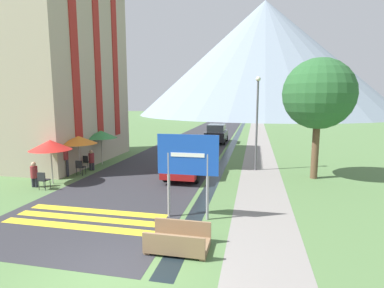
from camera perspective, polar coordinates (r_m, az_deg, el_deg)
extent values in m
plane|color=#517542|center=(26.57, 4.85, -0.62)|extent=(160.00, 160.00, 0.00)
cube|color=#2D2D33|center=(36.73, 2.92, 1.91)|extent=(6.40, 60.00, 0.01)
cube|color=gray|center=(36.28, 12.48, 1.64)|extent=(2.20, 60.00, 0.01)
cube|color=black|center=(36.34, 8.69, 1.75)|extent=(0.60, 60.00, 0.00)
cube|color=yellow|center=(10.97, -21.26, -14.44)|extent=(5.44, 0.44, 0.01)
cube|color=yellow|center=(11.51, -19.31, -13.23)|extent=(5.44, 0.44, 0.01)
cube|color=yellow|center=(12.07, -17.56, -12.12)|extent=(5.44, 0.44, 0.01)
cone|color=gray|center=(89.81, 13.47, 15.53)|extent=(69.48, 69.48, 31.26)
cube|color=tan|center=(22.12, -23.58, 13.54)|extent=(5.17, 9.09, 12.80)
cube|color=maroon|center=(18.61, -21.38, 14.77)|extent=(0.06, 0.70, 9.60)
cube|color=maroon|center=(20.75, -17.50, 14.24)|extent=(0.06, 0.70, 9.60)
cube|color=maroon|center=(22.95, -14.36, 13.76)|extent=(0.06, 0.70, 9.60)
cylinder|color=gray|center=(10.74, -4.45, -7.78)|extent=(0.10, 0.10, 2.34)
cylinder|color=gray|center=(10.45, 2.97, -8.23)|extent=(0.10, 0.10, 2.34)
cube|color=#1947B7|center=(10.29, -0.83, -2.07)|extent=(2.15, 0.05, 1.41)
cube|color=white|center=(10.26, -0.87, -2.10)|extent=(1.18, 0.02, 0.14)
cube|color=#846647|center=(8.86, -2.63, -18.56)|extent=(1.70, 1.10, 0.12)
cube|color=#846647|center=(8.29, -3.58, -18.36)|extent=(1.70, 0.08, 0.45)
cube|color=#846647|center=(9.19, -1.82, -15.58)|extent=(1.70, 0.08, 0.45)
cube|color=#846647|center=(9.11, -7.58, -18.54)|extent=(0.16, 0.99, 0.08)
cube|color=#846647|center=(8.77, 2.55, -19.62)|extent=(0.16, 0.99, 0.08)
cube|color=#A31919|center=(16.54, -0.94, -3.59)|extent=(1.74, 4.55, 0.84)
cube|color=#23282D|center=(16.18, -1.12, -1.12)|extent=(1.48, 2.50, 0.68)
cylinder|color=black|center=(18.16, -2.50, -3.86)|extent=(0.18, 0.60, 0.60)
cylinder|color=black|center=(17.83, 2.69, -4.10)|extent=(0.18, 0.60, 0.60)
cylinder|color=black|center=(15.52, -5.11, -6.02)|extent=(0.18, 0.60, 0.60)
cylinder|color=black|center=(15.12, 0.96, -6.37)|extent=(0.18, 0.60, 0.60)
cube|color=black|center=(29.27, 4.73, 1.64)|extent=(1.85, 4.03, 0.84)
cube|color=#23282D|center=(29.00, 4.70, 3.08)|extent=(1.57, 2.22, 0.68)
cylinder|color=black|center=(30.67, 3.37, 1.17)|extent=(0.18, 0.60, 0.60)
cylinder|color=black|center=(30.46, 6.67, 1.08)|extent=(0.18, 0.60, 0.60)
cylinder|color=black|center=(28.23, 2.62, 0.55)|extent=(0.18, 0.60, 0.60)
cylinder|color=black|center=(28.00, 6.19, 0.44)|extent=(0.18, 0.60, 0.60)
cube|color=#232328|center=(15.68, -26.33, -6.16)|extent=(0.40, 0.40, 0.04)
cube|color=#232328|center=(15.50, -26.79, -5.59)|extent=(0.40, 0.04, 0.40)
cylinder|color=#232328|center=(15.96, -26.38, -6.75)|extent=(0.03, 0.03, 0.45)
cylinder|color=#232328|center=(15.76, -25.40, -6.87)|extent=(0.03, 0.03, 0.45)
cylinder|color=#232328|center=(15.71, -27.15, -7.04)|extent=(0.03, 0.03, 0.45)
cylinder|color=#232328|center=(15.50, -26.16, -7.17)|extent=(0.03, 0.03, 0.45)
cube|color=#232328|center=(19.21, -19.42, -3.21)|extent=(0.40, 0.40, 0.04)
cube|color=#232328|center=(19.02, -19.73, -2.72)|extent=(0.40, 0.04, 0.40)
cylinder|color=#232328|center=(19.48, -19.55, -3.73)|extent=(0.03, 0.03, 0.45)
cylinder|color=#232328|center=(19.31, -18.69, -3.80)|extent=(0.03, 0.03, 0.45)
cylinder|color=#232328|center=(19.20, -20.08, -3.93)|extent=(0.03, 0.03, 0.45)
cylinder|color=#232328|center=(19.02, -19.21, -4.00)|extent=(0.03, 0.03, 0.45)
cube|color=#232328|center=(17.80, -20.39, -4.15)|extent=(0.40, 0.40, 0.04)
cube|color=#232328|center=(17.61, -20.74, -3.63)|extent=(0.40, 0.04, 0.40)
cylinder|color=#232328|center=(18.08, -20.53, -4.70)|extent=(0.03, 0.03, 0.45)
cylinder|color=#232328|center=(17.90, -19.60, -4.78)|extent=(0.03, 0.03, 0.45)
cylinder|color=#232328|center=(17.80, -21.11, -4.93)|extent=(0.03, 0.03, 0.45)
cylinder|color=#232328|center=(17.62, -20.18, -5.01)|extent=(0.03, 0.03, 0.45)
cylinder|color=#B7B2A8|center=(16.40, -25.17, -3.39)|extent=(0.06, 0.06, 2.06)
cone|color=red|center=(16.24, -25.38, -0.17)|extent=(2.01, 2.01, 0.50)
cylinder|color=#B7B2A8|center=(18.00, -20.67, -2.17)|extent=(0.06, 0.06, 2.04)
cone|color=orange|center=(17.86, -20.82, 0.74)|extent=(2.04, 2.04, 0.44)
cylinder|color=#B7B2A8|center=(20.18, -16.83, -0.86)|extent=(0.06, 0.06, 2.07)
cone|color=#338442|center=(20.05, -16.94, 1.78)|extent=(2.02, 2.02, 0.48)
cylinder|color=#282833|center=(16.39, -28.00, -6.47)|extent=(0.14, 0.14, 0.46)
cylinder|color=#282833|center=(16.27, -27.51, -6.53)|extent=(0.14, 0.14, 0.46)
cylinder|color=maroon|center=(16.21, -27.88, -4.74)|extent=(0.32, 0.32, 0.57)
sphere|color=tan|center=(16.14, -27.98, -3.42)|extent=(0.22, 0.22, 0.22)
cylinder|color=#282833|center=(17.80, -23.12, -4.23)|extent=(0.14, 0.14, 0.95)
cylinder|color=#282833|center=(17.70, -22.64, -4.27)|extent=(0.14, 0.14, 0.95)
cylinder|color=maroon|center=(17.60, -23.02, -1.76)|extent=(0.32, 0.32, 0.62)
sphere|color=beige|center=(17.54, -23.10, -0.45)|extent=(0.22, 0.22, 0.22)
cylinder|color=#282833|center=(18.89, -18.78, -4.05)|extent=(0.14, 0.14, 0.46)
cylinder|color=#282833|center=(18.80, -18.30, -4.08)|extent=(0.14, 0.14, 0.46)
cylinder|color=maroon|center=(18.74, -18.61, -2.54)|extent=(0.32, 0.32, 0.56)
sphere|color=tan|center=(18.68, -18.67, -1.39)|extent=(0.22, 0.22, 0.22)
cylinder|color=#515156|center=(17.92, 12.23, 3.27)|extent=(0.12, 0.12, 5.22)
sphere|color=silver|center=(17.90, 12.50, 12.01)|extent=(0.28, 0.28, 0.28)
cylinder|color=brown|center=(17.11, 22.40, -1.30)|extent=(0.36, 0.36, 2.92)
sphere|color=#285B2D|center=(16.90, 22.98, 8.81)|extent=(3.65, 3.65, 3.65)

